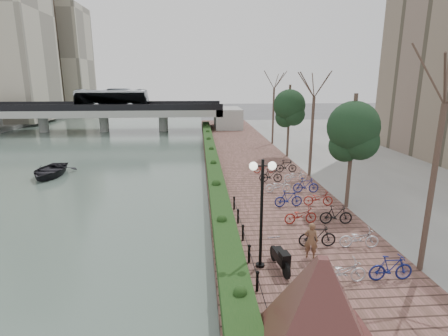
{
  "coord_description": "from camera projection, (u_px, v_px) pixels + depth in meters",
  "views": [
    {
      "loc": [
        -0.54,
        -9.7,
        7.68
      ],
      "look_at": [
        1.1,
        12.8,
        2.0
      ],
      "focal_mm": 28.0,
      "sensor_mm": 36.0,
      "label": 1
    }
  ],
  "objects": [
    {
      "name": "inland_pavement",
      "position": [
        442.0,
        171.0,
        29.57
      ],
      "size": [
        24.0,
        75.0,
        0.5
      ],
      "primitive_type": "cube",
      "color": "gray",
      "rests_on": "ground"
    },
    {
      "name": "bridge",
      "position": [
        105.0,
        110.0,
        52.97
      ],
      "size": [
        36.0,
        10.77,
        6.5
      ],
      "color": "#AEAEA9",
      "rests_on": "ground"
    },
    {
      "name": "granite_monument",
      "position": [
        319.0,
        314.0,
        8.6
      ],
      "size": [
        5.88,
        5.88,
        3.12
      ],
      "color": "#411F1C",
      "rests_on": "promenade"
    },
    {
      "name": "hedge",
      "position": [
        212.0,
        161.0,
        30.49
      ],
      "size": [
        1.1,
        56.0,
        0.6
      ],
      "primitive_type": "cube",
      "color": "#153513",
      "rests_on": "promenade"
    },
    {
      "name": "lamppost",
      "position": [
        262.0,
        190.0,
        13.11
      ],
      "size": [
        1.02,
        0.32,
        4.36
      ],
      "color": "black",
      "rests_on": "promenade"
    },
    {
      "name": "ground",
      "position": [
        219.0,
        325.0,
        11.3
      ],
      "size": [
        220.0,
        220.0,
        0.0
      ],
      "primitive_type": "plane",
      "color": "#59595B",
      "rests_on": "ground"
    },
    {
      "name": "promenade",
      "position": [
        255.0,
        174.0,
        28.44
      ],
      "size": [
        8.0,
        75.0,
        0.5
      ],
      "primitive_type": "cube",
      "color": "brown",
      "rests_on": "ground"
    },
    {
      "name": "river_water",
      "position": [
        53.0,
        160.0,
        34.42
      ],
      "size": [
        30.0,
        130.0,
        0.02
      ],
      "primitive_type": "cube",
      "color": "#4D6157",
      "rests_on": "ground"
    },
    {
      "name": "motorcycle",
      "position": [
        280.0,
        257.0,
        13.56
      ],
      "size": [
        0.75,
        1.74,
        1.05
      ],
      "primitive_type": null,
      "rotation": [
        0.0,
        0.0,
        0.14
      ],
      "color": "black",
      "rests_on": "promenade"
    },
    {
      "name": "bicycle_parking",
      "position": [
        303.0,
        199.0,
        20.37
      ],
      "size": [
        2.4,
        17.32,
        1.0
      ],
      "color": "silver",
      "rests_on": "promenade"
    },
    {
      "name": "street_trees",
      "position": [
        327.0,
        142.0,
        23.23
      ],
      "size": [
        3.2,
        37.12,
        6.8
      ],
      "color": "#392A22",
      "rests_on": "promenade"
    },
    {
      "name": "chain_fence",
      "position": [
        253.0,
        267.0,
        13.12
      ],
      "size": [
        0.1,
        14.1,
        0.7
      ],
      "color": "black",
      "rests_on": "promenade"
    },
    {
      "name": "boat",
      "position": [
        49.0,
        171.0,
        28.56
      ],
      "size": [
        3.35,
        4.69,
        0.97
      ],
      "primitive_type": "imported",
      "rotation": [
        0.0,
        0.0,
        0.0
      ],
      "color": "black",
      "rests_on": "river_water"
    },
    {
      "name": "pedestrian",
      "position": [
        311.0,
        240.0,
        14.38
      ],
      "size": [
        0.66,
        0.54,
        1.55
      ],
      "primitive_type": "imported",
      "rotation": [
        0.0,
        0.0,
        2.79
      ],
      "color": "brown",
      "rests_on": "promenade"
    }
  ]
}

